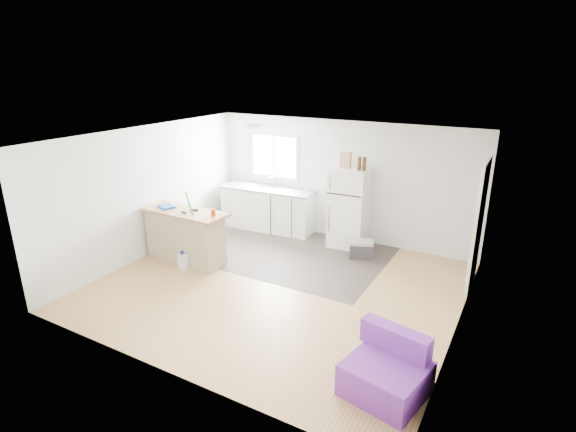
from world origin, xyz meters
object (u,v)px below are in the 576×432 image
object	(u,v)px
purple_seat	(387,372)
cardboard_box	(346,160)
cooler	(361,249)
bottle_left	(359,164)
mop	(190,255)
red_cup	(213,213)
refrigerator	(349,208)
blue_tray	(166,207)
cleaner_jug	(183,261)
bottle_right	(364,164)
peninsula	(186,236)
kitchen_cabinets	(268,208)

from	to	relation	value
purple_seat	cardboard_box	distance (m)	4.49
cooler	bottle_left	world-z (taller)	bottle_left
cardboard_box	bottle_left	distance (m)	0.30
mop	red_cup	bearing A→B (deg)	35.40
red_cup	bottle_left	bearing A→B (deg)	49.13
mop	cardboard_box	size ratio (longest dim) A/B	4.70
purple_seat	red_cup	size ratio (longest dim) A/B	7.87
refrigerator	bottle_left	xyz separation A→B (m)	(0.18, -0.06, 0.90)
cardboard_box	bottle_left	xyz separation A→B (m)	(0.29, -0.04, -0.02)
blue_tray	red_cup	bearing A→B (deg)	2.47
refrigerator	cooler	world-z (taller)	refrigerator
purple_seat	cleaner_jug	size ratio (longest dim) A/B	2.74
refrigerator	purple_seat	size ratio (longest dim) A/B	1.65
cooler	purple_seat	xyz separation A→B (m)	(1.52, -3.27, 0.07)
blue_tray	bottle_right	xyz separation A→B (m)	(2.92, 2.15, 0.69)
refrigerator	red_cup	xyz separation A→B (m)	(-1.62, -2.13, 0.26)
red_cup	bottle_right	bearing A→B (deg)	48.11
cleaner_jug	red_cup	size ratio (longest dim) A/B	2.87
blue_tray	cleaner_jug	bearing A→B (deg)	-26.59
bottle_left	bottle_right	distance (m)	0.09
cleaner_jug	blue_tray	size ratio (longest dim) A/B	1.15
bottle_right	cleaner_jug	bearing A→B (deg)	-134.38
refrigerator	bottle_left	world-z (taller)	bottle_left
bottle_left	bottle_right	size ratio (longest dim) A/B	1.00
cleaner_jug	bottle_left	world-z (taller)	bottle_left
refrigerator	cleaner_jug	bearing A→B (deg)	-133.32
blue_tray	bottle_right	bearing A→B (deg)	36.34
refrigerator	cooler	distance (m)	0.87
cardboard_box	peninsula	bearing A→B (deg)	-135.16
bottle_right	blue_tray	bearing A→B (deg)	-143.66
kitchen_cabinets	cooler	xyz separation A→B (m)	(2.31, -0.46, -0.30)
bottle_left	refrigerator	bearing A→B (deg)	163.04
cleaner_jug	bottle_left	distance (m)	3.65
kitchen_cabinets	cleaner_jug	bearing A→B (deg)	-99.66
blue_tray	bottle_right	world-z (taller)	bottle_right
cleaner_jug	bottle_right	world-z (taller)	bottle_right
mop	bottle_left	distance (m)	3.48
purple_seat	cleaner_jug	distance (m)	4.26
bottle_left	bottle_right	bearing A→B (deg)	14.73
cooler	red_cup	world-z (taller)	red_cup
cooler	refrigerator	bearing A→B (deg)	112.54
refrigerator	cardboard_box	world-z (taller)	cardboard_box
kitchen_cabinets	refrigerator	world-z (taller)	refrigerator
peninsula	mop	distance (m)	0.37
mop	bottle_right	bearing A→B (deg)	58.08
kitchen_cabinets	bottle_left	bearing A→B (deg)	-6.48
cooler	bottle_right	bearing A→B (deg)	90.60
refrigerator	mop	size ratio (longest dim) A/B	1.10
refrigerator	mop	distance (m)	3.13
cooler	bottle_left	distance (m)	1.58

